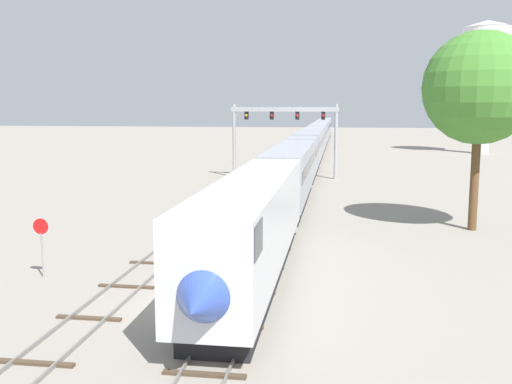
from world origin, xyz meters
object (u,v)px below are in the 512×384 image
Objects in this scene: signal_gantry at (284,124)px; water_tower at (486,53)px; stop_sign at (41,239)px; trackside_tree_left at (480,88)px; passenger_train at (314,142)px.

water_tower is (30.30, 39.31, 10.78)m from signal_gantry.
trackside_tree_left is at bearing 31.95° from stop_sign.
trackside_tree_left is (12.74, -51.48, 6.64)m from passenger_train.
passenger_train is 12.36× the size of signal_gantry.
trackside_tree_left is (-15.31, -65.23, -7.62)m from water_tower.
passenger_train is 34.34m from water_tower.
trackside_tree_left is at bearing -103.21° from water_tower.
stop_sign is 27.79m from trackside_tree_left.
trackside_tree_left reaches higher than signal_gantry.
passenger_train is 53.44m from trackside_tree_left.
trackside_tree_left is at bearing -76.10° from passenger_train.
water_tower reaches higher than passenger_train.
passenger_train is 51.95× the size of stop_sign.
signal_gantry reaches higher than stop_sign.
signal_gantry reaches higher than passenger_train.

